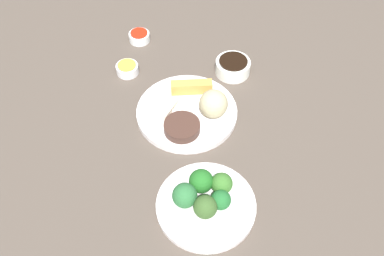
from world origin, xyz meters
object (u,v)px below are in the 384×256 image
broccoli_plate (206,205)px  sauce_ramekin_hot_mustard (127,69)px  main_plate (187,112)px  soy_sauce_bowl (233,67)px  sauce_ramekin_sweet_and_sour (139,37)px

broccoli_plate → sauce_ramekin_hot_mustard: (0.42, 0.21, 0.01)m
main_plate → sauce_ramekin_hot_mustard: sauce_ramekin_hot_mustard is taller
soy_sauce_bowl → sauce_ramekin_sweet_and_sour: bearing=63.1°
main_plate → sauce_ramekin_hot_mustard: bearing=47.4°
broccoli_plate → soy_sauce_bowl: size_ratio=2.25×
main_plate → sauce_ramekin_sweet_and_sour: size_ratio=4.16×
sauce_ramekin_hot_mustard → broccoli_plate: bearing=-153.2°
sauce_ramekin_hot_mustard → sauce_ramekin_sweet_and_sour: 0.14m
broccoli_plate → sauce_ramekin_sweet_and_sour: 0.59m
sauce_ramekin_sweet_and_sour → main_plate: bearing=-153.5°
main_plate → sauce_ramekin_sweet_and_sour: sauce_ramekin_sweet_and_sour is taller
broccoli_plate → sauce_ramekin_hot_mustard: size_ratio=3.50×
sauce_ramekin_sweet_and_sour → broccoli_plate: bearing=-161.2°
main_plate → broccoli_plate: size_ratio=1.19×
main_plate → soy_sauce_bowl: (0.16, -0.12, 0.01)m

